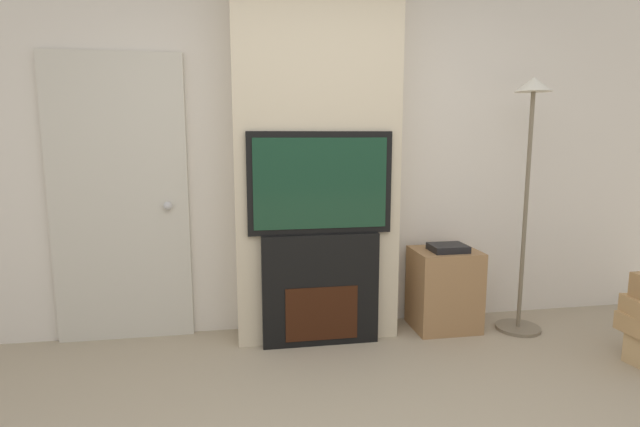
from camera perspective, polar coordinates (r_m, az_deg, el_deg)
name	(u,v)px	position (r m, az deg, el deg)	size (l,w,h in m)	color
wall_back	(311,148)	(3.71, -0.98, 7.44)	(6.00, 0.06, 2.70)	silver
chimney_breast	(316,149)	(3.51, -0.48, 7.35)	(1.14, 0.34, 2.70)	beige
fireplace	(320,289)	(3.51, 0.00, -8.63)	(0.81, 0.15, 0.78)	black
television	(320,183)	(3.35, 0.01, 3.49)	(0.98, 0.07, 0.69)	black
floor_lamp	(528,167)	(3.88, 22.72, 4.97)	(0.33, 0.33, 1.85)	#726651
media_stand	(444,288)	(3.90, 14.01, -8.28)	(0.47, 0.40, 0.65)	#997047
entry_door	(120,201)	(3.72, -21.89, 1.38)	(0.93, 0.09, 2.00)	beige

